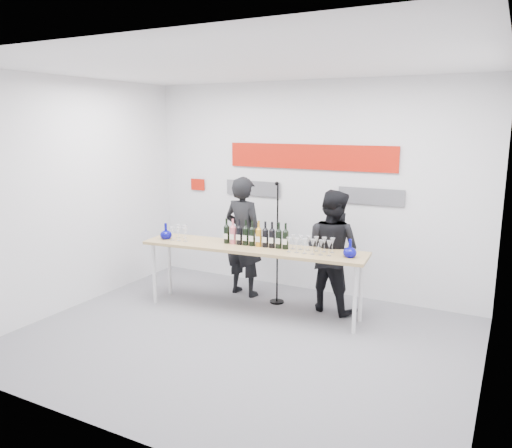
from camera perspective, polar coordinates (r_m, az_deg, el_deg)
name	(u,v)px	position (r m, az deg, el deg)	size (l,w,h in m)	color
ground	(241,339)	(5.84, -1.70, -13.01)	(5.00, 5.00, 0.00)	slate
back_wall	(309,188)	(7.18, 6.11, 4.07)	(5.00, 0.04, 3.00)	silver
signage	(305,167)	(7.14, 5.66, 6.51)	(3.38, 0.02, 0.79)	#B41507
tasting_table	(252,252)	(6.37, -0.42, -3.17)	(2.96, 0.87, 0.88)	tan
wine_bottles	(255,233)	(6.34, -0.07, -1.08)	(0.89, 0.16, 0.33)	black
decanter_left	(166,231)	(6.86, -10.27, -0.79)	(0.16, 0.16, 0.21)	#07067B
decanter_right	(350,248)	(5.94, 10.70, -2.73)	(0.16, 0.16, 0.21)	#07067B
glasses_left	(180,233)	(6.77, -8.70, -1.03)	(0.28, 0.23, 0.18)	silver
glasses_right	(311,245)	(6.09, 6.25, -2.39)	(0.58, 0.27, 0.18)	silver
presenter_left	(244,236)	(7.03, -1.42, -1.43)	(0.62, 0.41, 1.70)	black
presenter_right	(332,251)	(6.52, 8.64, -3.05)	(0.77, 0.60, 1.59)	black
mic_stand	(277,267)	(6.77, 2.42, -4.91)	(0.19, 0.19, 1.67)	black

